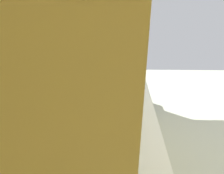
% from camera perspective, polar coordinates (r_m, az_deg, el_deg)
% --- Properties ---
extents(ground_plane, '(6.17, 6.17, 0.00)m').
position_cam_1_polar(ground_plane, '(2.80, 26.16, -20.46)').
color(ground_plane, beige).
extents(wall_back, '(3.97, 0.12, 2.78)m').
position_cam_1_polar(wall_back, '(1.80, -10.62, 8.76)').
color(wall_back, '#E8D786').
rests_on(wall_back, ground_plane).
extents(counter_run, '(3.08, 0.66, 0.91)m').
position_cam_1_polar(counter_run, '(1.97, 1.32, -21.91)').
color(counter_run, '#D2B864').
rests_on(counter_run, ground_plane).
extents(upper_cabinets, '(2.21, 0.33, 0.57)m').
position_cam_1_polar(upper_cabinets, '(1.31, -5.10, 19.21)').
color(upper_cabinets, '#DAB562').
extents(oven_range, '(0.58, 0.63, 1.09)m').
position_cam_1_polar(oven_range, '(3.45, 1.12, 1.76)').
color(oven_range, black).
rests_on(oven_range, ground_plane).
extents(microwave, '(0.46, 0.35, 0.31)m').
position_cam_1_polar(microwave, '(2.15, 0.99, 3.00)').
color(microwave, white).
rests_on(microwave, counter_run).
extents(bowl, '(0.13, 0.13, 0.04)m').
position_cam_1_polar(bowl, '(2.75, 3.10, 5.48)').
color(bowl, '#D84C47').
rests_on(bowl, counter_run).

